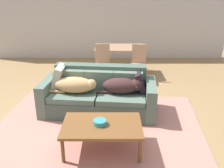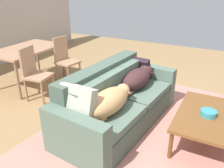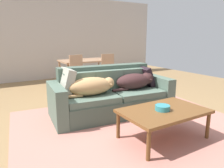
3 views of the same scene
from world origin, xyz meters
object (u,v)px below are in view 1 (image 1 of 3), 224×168
object	(u,v)px
throw_pillow_by_right_arm	(142,82)
bowl_on_coffee_table	(101,122)
throw_pillow_by_left_arm	(60,77)
couch	(100,95)
dining_chair_near_left	(104,62)
dining_table	(121,50)
dining_chair_near_right	(140,62)
dog_on_right_cushion	(124,86)
dog_on_left_cushion	(77,85)
coffee_table	(103,127)

from	to	relation	value
throw_pillow_by_right_arm	bowl_on_coffee_table	bearing A→B (deg)	-120.37
throw_pillow_by_right_arm	throw_pillow_by_left_arm	bearing A→B (deg)	174.30
couch	dining_chair_near_left	world-z (taller)	dining_chair_near_left
couch	dining_table	bearing A→B (deg)	83.79
throw_pillow_by_right_arm	dining_chair_near_right	xyz separation A→B (m)	(0.13, 1.69, -0.10)
couch	dining_table	xyz separation A→B (m)	(0.47, 2.24, 0.35)
dog_on_right_cushion	dog_on_left_cushion	bearing A→B (deg)	-176.16
throw_pillow_by_right_arm	dog_on_right_cushion	bearing A→B (deg)	-161.44
dog_on_right_cushion	dining_chair_near_left	distance (m)	1.82
throw_pillow_by_left_arm	bowl_on_coffee_table	distance (m)	1.64
coffee_table	bowl_on_coffee_table	xyz separation A→B (m)	(-0.03, -0.00, 0.08)
bowl_on_coffee_table	dining_chair_near_left	bearing A→B (deg)	90.98
dog_on_right_cushion	throw_pillow_by_right_arm	xyz separation A→B (m)	(0.34, 0.11, 0.03)
coffee_table	bowl_on_coffee_table	bearing A→B (deg)	-174.96
throw_pillow_by_left_arm	dog_on_right_cushion	bearing A→B (deg)	-12.28
couch	throw_pillow_by_left_arm	world-z (taller)	throw_pillow_by_left_arm
bowl_on_coffee_table	throw_pillow_by_right_arm	bearing A→B (deg)	59.63
coffee_table	throw_pillow_by_left_arm	bearing A→B (deg)	122.88
throw_pillow_by_left_arm	dog_on_left_cushion	bearing A→B (deg)	-33.45
couch	dog_on_right_cushion	bearing A→B (deg)	-11.45
dog_on_left_cushion	coffee_table	world-z (taller)	dog_on_left_cushion
throw_pillow_by_right_arm	coffee_table	world-z (taller)	throw_pillow_by_right_arm
throw_pillow_by_right_arm	coffee_table	bearing A→B (deg)	-119.37
throw_pillow_by_left_arm	couch	bearing A→B (deg)	-9.34
dining_table	dining_chair_near_left	bearing A→B (deg)	-126.19
dog_on_left_cushion	dining_chair_near_left	size ratio (longest dim) A/B	0.97
dog_on_left_cushion	dining_chair_near_right	xyz separation A→B (m)	(1.34, 1.77, -0.07)
throw_pillow_by_left_arm	dining_chair_near_right	bearing A→B (deg)	41.83
couch	dog_on_right_cushion	world-z (taller)	couch
throw_pillow_by_left_arm	dining_table	world-z (taller)	throw_pillow_by_left_arm
dog_on_left_cushion	dog_on_right_cushion	xyz separation A→B (m)	(0.88, -0.03, -0.00)
dog_on_right_cushion	dining_chair_near_right	bearing A→B (deg)	81.16
dining_chair_near_right	couch	bearing A→B (deg)	-110.71
dog_on_left_cushion	couch	bearing A→B (deg)	20.81
throw_pillow_by_left_arm	coffee_table	xyz separation A→B (m)	(0.89, -1.38, -0.26)
throw_pillow_by_right_arm	dining_chair_near_right	world-z (taller)	dining_chair_near_right
dining_chair_near_right	throw_pillow_by_right_arm	bearing A→B (deg)	-86.00
dog_on_right_cushion	dining_table	bearing A→B (deg)	95.38
dog_on_left_cushion	dog_on_right_cushion	size ratio (longest dim) A/B	1.07
dining_table	dining_chair_near_left	world-z (taller)	dining_chair_near_left
coffee_table	couch	bearing A→B (deg)	94.89
dog_on_right_cushion	couch	bearing A→B (deg)	168.55
coffee_table	dining_chair_near_right	size ratio (longest dim) A/B	1.23
throw_pillow_by_left_arm	throw_pillow_by_right_arm	xyz separation A→B (m)	(1.58, -0.16, -0.03)
dog_on_left_cushion	bowl_on_coffee_table	world-z (taller)	dog_on_left_cushion
throw_pillow_by_right_arm	dining_table	size ratio (longest dim) A/B	0.29
dog_on_right_cushion	dining_table	size ratio (longest dim) A/B	0.64
dog_on_right_cushion	bowl_on_coffee_table	size ratio (longest dim) A/B	4.38
throw_pillow_by_left_arm	dining_chair_near_left	world-z (taller)	dining_chair_near_left
coffee_table	dining_table	xyz separation A→B (m)	(0.36, 3.49, 0.30)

